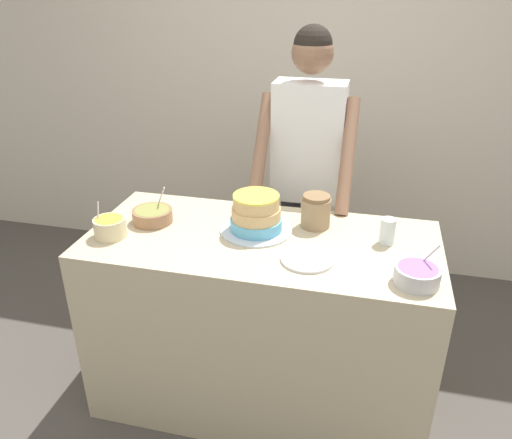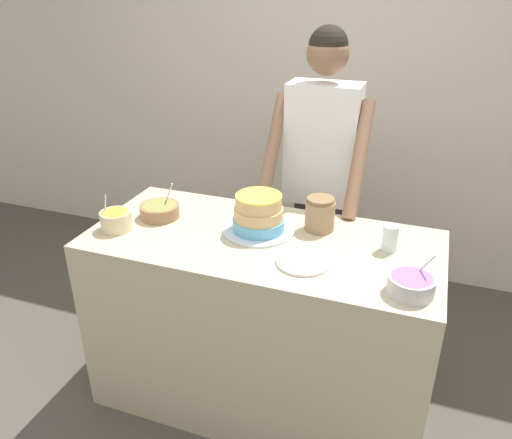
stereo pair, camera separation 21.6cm
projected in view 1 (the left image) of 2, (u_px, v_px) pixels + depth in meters
name	position (u px, v px, depth m)	size (l,w,h in m)	color
wall_back	(311.00, 88.00, 3.37)	(10.00, 0.05, 2.60)	beige
counter	(261.00, 321.00, 2.44)	(1.58, 0.73, 0.92)	#C6B793
person_baker	(307.00, 158.00, 2.72)	(0.51, 0.48, 1.77)	#2D2D38
cake	(256.00, 215.00, 2.26)	(0.33, 0.33, 0.18)	silver
frosting_bowl_purple	(417.00, 275.00, 1.89)	(0.17, 0.17, 0.16)	silver
frosting_bowl_orange	(110.00, 227.00, 2.23)	(0.14, 0.14, 0.16)	beige
frosting_bowl_olive	(152.00, 215.00, 2.37)	(0.19, 0.19, 0.16)	#936B4C
drinking_glass	(388.00, 231.00, 2.17)	(0.07, 0.07, 0.12)	silver
ceramic_plate	(307.00, 259.00, 2.06)	(0.22, 0.22, 0.01)	silver
stoneware_jar	(316.00, 211.00, 2.31)	(0.14, 0.14, 0.16)	#9E7F5B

